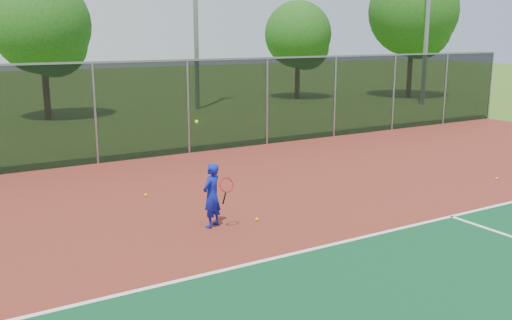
{
  "coord_description": "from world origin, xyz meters",
  "views": [
    {
      "loc": [
        -7.54,
        -4.78,
        3.84
      ],
      "look_at": [
        -1.66,
        5.0,
        1.3
      ],
      "focal_mm": 40.0,
      "sensor_mm": 36.0,
      "label": 1
    }
  ],
  "objects": [
    {
      "name": "court_apron",
      "position": [
        0.0,
        2.0,
        0.01
      ],
      "size": [
        30.0,
        20.0,
        0.02
      ],
      "primitive_type": "cube",
      "color": "maroon",
      "rests_on": "ground"
    },
    {
      "name": "fence_back",
      "position": [
        0.0,
        12.0,
        1.56
      ],
      "size": [
        30.0,
        0.06,
        3.03
      ],
      "color": "black",
      "rests_on": "court_apron"
    },
    {
      "name": "tennis_player",
      "position": [
        -2.64,
        5.07,
        0.68
      ],
      "size": [
        0.59,
        0.67,
        2.18
      ],
      "color": "#111AA3",
      "rests_on": "court_apron"
    },
    {
      "name": "practice_ball_1",
      "position": [
        5.57,
        4.53,
        0.06
      ],
      "size": [
        0.07,
        0.07,
        0.07
      ],
      "primitive_type": "sphere",
      "color": "yellow",
      "rests_on": "court_apron"
    },
    {
      "name": "practice_ball_3",
      "position": [
        -1.69,
        4.91,
        0.06
      ],
      "size": [
        0.07,
        0.07,
        0.07
      ],
      "primitive_type": "sphere",
      "color": "yellow",
      "rests_on": "court_apron"
    },
    {
      "name": "practice_ball_5",
      "position": [
        -3.03,
        7.85,
        0.06
      ],
      "size": [
        0.07,
        0.07,
        0.07
      ],
      "primitive_type": "sphere",
      "color": "yellow",
      "rests_on": "court_apron"
    },
    {
      "name": "tree_back_left",
      "position": [
        -2.25,
        22.29,
        4.01
      ],
      "size": [
        4.35,
        4.35,
        6.39
      ],
      "color": "#3D2516",
      "rests_on": "ground"
    },
    {
      "name": "tree_back_mid",
      "position": [
        12.37,
        23.29,
        3.61
      ],
      "size": [
        3.92,
        3.92,
        5.76
      ],
      "color": "#3D2516",
      "rests_on": "ground"
    },
    {
      "name": "tree_back_right",
      "position": [
        18.62,
        20.32,
        4.89
      ],
      "size": [
        5.3,
        5.3,
        7.79
      ],
      "color": "#3D2516",
      "rests_on": "ground"
    }
  ]
}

